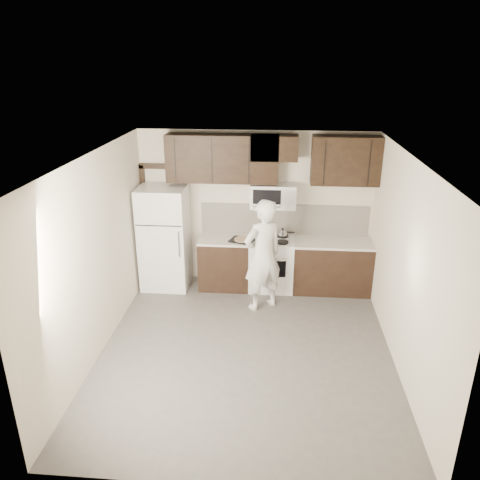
# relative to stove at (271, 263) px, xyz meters

# --- Properties ---
(floor) EXTENTS (4.50, 4.50, 0.00)m
(floor) POSITION_rel_stove_xyz_m (-0.30, -1.94, -0.46)
(floor) COLOR #4C4A48
(floor) RESTS_ON ground
(back_wall) EXTENTS (4.00, 0.00, 4.00)m
(back_wall) POSITION_rel_stove_xyz_m (-0.30, 0.31, 0.89)
(back_wall) COLOR beige
(back_wall) RESTS_ON ground
(ceiling) EXTENTS (4.50, 4.50, 0.00)m
(ceiling) POSITION_rel_stove_xyz_m (-0.30, -1.94, 2.24)
(ceiling) COLOR white
(ceiling) RESTS_ON back_wall
(counter_run) EXTENTS (2.95, 0.64, 0.91)m
(counter_run) POSITION_rel_stove_xyz_m (0.30, 0.00, -0.00)
(counter_run) COLOR black
(counter_run) RESTS_ON floor
(stove) EXTENTS (0.76, 0.66, 0.94)m
(stove) POSITION_rel_stove_xyz_m (0.00, 0.00, 0.00)
(stove) COLOR white
(stove) RESTS_ON floor
(backsplash) EXTENTS (2.90, 0.02, 0.54)m
(backsplash) POSITION_rel_stove_xyz_m (0.20, 0.30, 0.72)
(backsplash) COLOR silver
(backsplash) RESTS_ON counter_run
(upper_cabinets) EXTENTS (3.48, 0.35, 0.78)m
(upper_cabinets) POSITION_rel_stove_xyz_m (-0.09, 0.14, 1.82)
(upper_cabinets) COLOR black
(upper_cabinets) RESTS_ON back_wall
(microwave) EXTENTS (0.76, 0.42, 0.40)m
(microwave) POSITION_rel_stove_xyz_m (-0.00, 0.12, 1.19)
(microwave) COLOR white
(microwave) RESTS_ON upper_cabinets
(refrigerator) EXTENTS (0.80, 0.76, 1.80)m
(refrigerator) POSITION_rel_stove_xyz_m (-1.85, -0.05, 0.44)
(refrigerator) COLOR white
(refrigerator) RESTS_ON floor
(door_trim) EXTENTS (0.50, 0.08, 2.12)m
(door_trim) POSITION_rel_stove_xyz_m (-2.22, 0.27, 0.79)
(door_trim) COLOR black
(door_trim) RESTS_ON floor
(saucepan) EXTENTS (0.29, 0.17, 0.16)m
(saucepan) POSITION_rel_stove_xyz_m (0.18, 0.15, 0.51)
(saucepan) COLOR silver
(saucepan) RESTS_ON stove
(baking_tray) EXTENTS (0.47, 0.41, 0.02)m
(baking_tray) POSITION_rel_stove_xyz_m (-0.50, -0.11, 0.46)
(baking_tray) COLOR black
(baking_tray) RESTS_ON counter_run
(pizza) EXTENTS (0.34, 0.34, 0.02)m
(pizza) POSITION_rel_stove_xyz_m (-0.50, -0.11, 0.48)
(pizza) COLOR tan
(pizza) RESTS_ON baking_tray
(person) EXTENTS (0.80, 0.74, 1.83)m
(person) POSITION_rel_stove_xyz_m (-0.13, -0.72, 0.45)
(person) COLOR silver
(person) RESTS_ON floor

